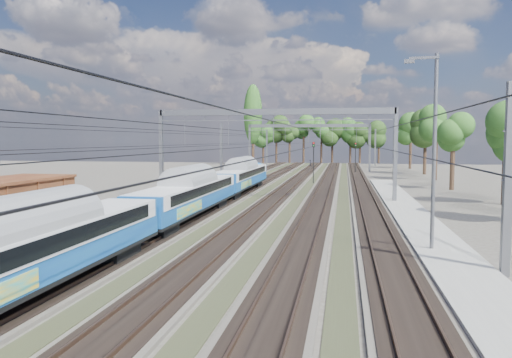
% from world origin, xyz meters
% --- Properties ---
extents(ground, '(220.00, 220.00, 0.00)m').
position_xyz_m(ground, '(0.00, 0.00, 0.00)').
color(ground, '#47423A').
rests_on(ground, ground).
extents(track_bed, '(21.00, 130.00, 0.34)m').
position_xyz_m(track_bed, '(-0.00, 45.00, 0.10)').
color(track_bed, '#47423A').
rests_on(track_bed, ground).
extents(platform, '(3.00, 70.00, 0.30)m').
position_xyz_m(platform, '(12.00, 20.00, 0.15)').
color(platform, gray).
rests_on(platform, ground).
extents(catenary, '(25.65, 130.00, 9.00)m').
position_xyz_m(catenary, '(0.33, 52.69, 6.40)').
color(catenary, slate).
rests_on(catenary, ground).
extents(tree_belt, '(39.30, 97.95, 11.65)m').
position_xyz_m(tree_belt, '(5.51, 95.89, 7.87)').
color(tree_belt, black).
rests_on(tree_belt, ground).
extents(poplar, '(4.40, 4.40, 19.04)m').
position_xyz_m(poplar, '(-14.50, 98.00, 11.89)').
color(poplar, black).
rests_on(poplar, ground).
extents(emu_train, '(2.72, 57.68, 3.98)m').
position_xyz_m(emu_train, '(-4.50, 16.91, 2.34)').
color(emu_train, black).
rests_on(emu_train, ground).
extents(worker, '(0.46, 0.64, 1.65)m').
position_xyz_m(worker, '(-0.45, 90.80, 0.82)').
color(worker, black).
rests_on(worker, ground).
extents(signal_near, '(0.38, 0.34, 5.70)m').
position_xyz_m(signal_near, '(2.66, 50.36, 3.61)').
color(signal_near, black).
rests_on(signal_near, ground).
extents(signal_far, '(0.36, 0.33, 5.46)m').
position_xyz_m(signal_far, '(8.77, 73.11, 3.45)').
color(signal_far, black).
rests_on(signal_far, ground).
extents(lamp_post, '(1.73, 0.32, 10.41)m').
position_xyz_m(lamp_post, '(11.29, 8.98, 5.68)').
color(lamp_post, slate).
rests_on(lamp_post, ground).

